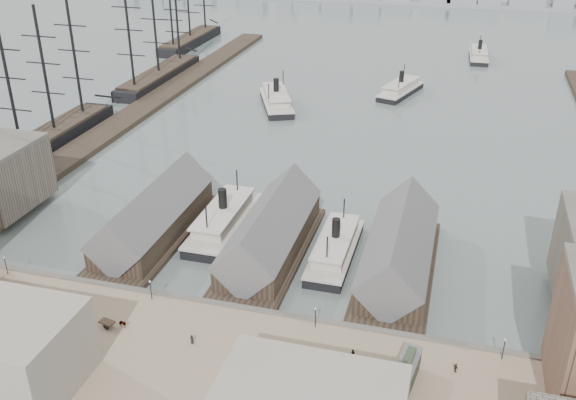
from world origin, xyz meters
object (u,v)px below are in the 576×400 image
(horse_cart_center, at_px, (117,324))
(horse_cart_left, at_px, (39,311))
(ferry_docked_west, at_px, (224,219))
(tram, at_px, (405,377))

(horse_cart_center, bearing_deg, horse_cart_left, 103.85)
(ferry_docked_west, relative_size, horse_cart_center, 5.89)
(horse_cart_left, relative_size, horse_cart_center, 0.91)
(tram, bearing_deg, horse_cart_left, -172.92)
(ferry_docked_west, relative_size, tram, 2.62)
(horse_cart_left, bearing_deg, horse_cart_center, -52.25)
(horse_cart_center, bearing_deg, ferry_docked_west, 6.71)
(ferry_docked_west, distance_m, horse_cart_left, 44.47)
(ferry_docked_west, height_order, horse_cart_left, ferry_docked_west)
(ferry_docked_west, bearing_deg, horse_cart_center, -95.63)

